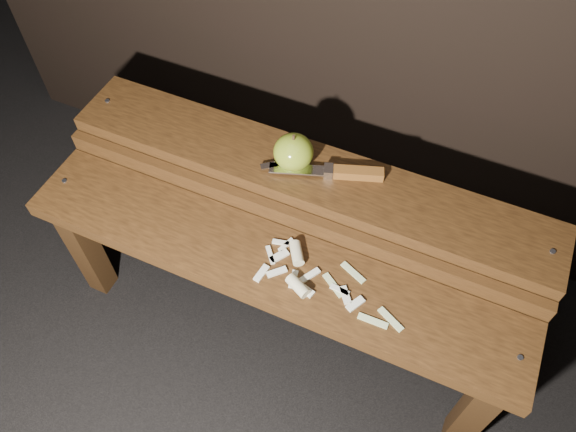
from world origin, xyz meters
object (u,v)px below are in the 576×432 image
at_px(knife, 342,172).
at_px(bench_rear_tier, 306,193).
at_px(apple, 293,152).
at_px(bench_front_tier, 267,279).

bearing_deg(knife, bench_rear_tier, -167.15).
bearing_deg(bench_rear_tier, apple, 173.07).
relative_size(bench_front_tier, knife, 4.33).
relative_size(bench_rear_tier, knife, 4.33).
distance_m(bench_front_tier, bench_rear_tier, 0.23).
xyz_separation_m(bench_rear_tier, knife, (0.08, 0.02, 0.10)).
bearing_deg(bench_front_tier, bench_rear_tier, 90.00).
xyz_separation_m(bench_front_tier, apple, (-0.04, 0.23, 0.19)).
height_order(bench_rear_tier, apple, apple).
relative_size(bench_front_tier, bench_rear_tier, 1.00).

